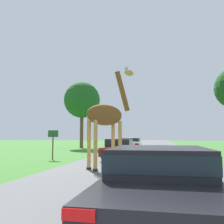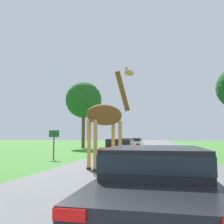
{
  "view_description": "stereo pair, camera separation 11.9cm",
  "coord_description": "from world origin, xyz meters",
  "px_view_note": "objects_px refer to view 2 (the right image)",
  "views": [
    {
      "loc": [
        0.84,
        -0.48,
        1.5
      ],
      "look_at": [
        -1.24,
        10.16,
        2.6
      ],
      "focal_mm": 38.0,
      "sensor_mm": 36.0,
      "label": 1
    },
    {
      "loc": [
        0.95,
        -0.45,
        1.5
      ],
      "look_at": [
        -1.24,
        10.16,
        2.6
      ],
      "focal_mm": 38.0,
      "sensor_mm": 36.0,
      "label": 2
    }
  ],
  "objects_px": {
    "car_queue_right": "(120,148)",
    "sign_post": "(54,139)",
    "car_lead_maroon": "(156,178)",
    "tree_centre_back": "(84,100)",
    "car_queue_left": "(132,144)",
    "giraffe_near_road": "(107,117)"
  },
  "relations": [
    {
      "from": "giraffe_near_road",
      "to": "car_queue_right",
      "type": "bearing_deg",
      "value": 138.28
    },
    {
      "from": "car_lead_maroon",
      "to": "sign_post",
      "type": "xyz_separation_m",
      "value": [
        -6.78,
        9.85,
        0.59
      ]
    },
    {
      "from": "car_queue_left",
      "to": "tree_centre_back",
      "type": "bearing_deg",
      "value": 137.94
    },
    {
      "from": "car_lead_maroon",
      "to": "tree_centre_back",
      "type": "relative_size",
      "value": 0.57
    },
    {
      "from": "car_queue_right",
      "to": "car_lead_maroon",
      "type": "bearing_deg",
      "value": -76.99
    },
    {
      "from": "giraffe_near_road",
      "to": "car_queue_right",
      "type": "xyz_separation_m",
      "value": [
        -0.25,
        5.19,
        -1.66
      ]
    },
    {
      "from": "car_queue_right",
      "to": "sign_post",
      "type": "distance_m",
      "value": 4.44
    },
    {
      "from": "car_lead_maroon",
      "to": "car_queue_left",
      "type": "relative_size",
      "value": 1.16
    },
    {
      "from": "car_queue_right",
      "to": "tree_centre_back",
      "type": "xyz_separation_m",
      "value": [
        -6.93,
        12.8,
        5.35
      ]
    },
    {
      "from": "car_queue_left",
      "to": "tree_centre_back",
      "type": "distance_m",
      "value": 10.76
    },
    {
      "from": "car_queue_right",
      "to": "car_queue_left",
      "type": "distance_m",
      "value": 6.54
    },
    {
      "from": "giraffe_near_road",
      "to": "tree_centre_back",
      "type": "relative_size",
      "value": 0.59
    },
    {
      "from": "car_queue_left",
      "to": "sign_post",
      "type": "distance_m",
      "value": 8.95
    },
    {
      "from": "car_lead_maroon",
      "to": "tree_centre_back",
      "type": "height_order",
      "value": "tree_centre_back"
    },
    {
      "from": "giraffe_near_road",
      "to": "sign_post",
      "type": "bearing_deg",
      "value": -175.36
    },
    {
      "from": "giraffe_near_road",
      "to": "car_lead_maroon",
      "type": "relative_size",
      "value": 1.04
    },
    {
      "from": "sign_post",
      "to": "car_lead_maroon",
      "type": "bearing_deg",
      "value": -55.49
    },
    {
      "from": "car_lead_maroon",
      "to": "tree_centre_back",
      "type": "bearing_deg",
      "value": 111.62
    },
    {
      "from": "car_queue_left",
      "to": "tree_centre_back",
      "type": "xyz_separation_m",
      "value": [
        -6.94,
        6.26,
        5.33
      ]
    },
    {
      "from": "giraffe_near_road",
      "to": "car_queue_right",
      "type": "distance_m",
      "value": 5.46
    },
    {
      "from": "car_queue_left",
      "to": "giraffe_near_road",
      "type": "bearing_deg",
      "value": -88.87
    },
    {
      "from": "car_lead_maroon",
      "to": "car_queue_left",
      "type": "xyz_separation_m",
      "value": [
        -2.57,
        17.74,
        0.03
      ]
    }
  ]
}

